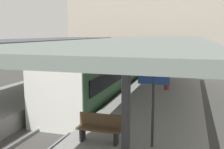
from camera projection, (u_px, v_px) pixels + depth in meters
name	position (u px, v px, depth m)	size (l,w,h in m)	color
ground_plane	(74.00, 123.00, 12.98)	(80.00, 80.00, 0.00)	#383835
platform_left	(8.00, 107.00, 13.99)	(4.40, 28.00, 1.00)	gray
platform_right	(152.00, 120.00, 11.82)	(4.40, 28.00, 1.00)	gray
track_ballast	(74.00, 121.00, 12.96)	(3.20, 28.00, 0.20)	#423F3D
rail_near_side	(61.00, 116.00, 13.14)	(0.08, 28.00, 0.14)	slate
rail_far_side	(88.00, 119.00, 12.73)	(0.08, 28.00, 0.14)	slate
commuter_train	(106.00, 73.00, 17.49)	(2.78, 14.07, 3.10)	#2D5633
canopy_left	(21.00, 42.00, 14.79)	(4.18, 21.00, 2.97)	#333335
canopy_right	(158.00, 40.00, 12.60)	(4.18, 21.00, 3.12)	#333335
platform_bench	(100.00, 127.00, 8.20)	(1.40, 0.41, 0.86)	black
platform_sign	(153.00, 93.00, 7.64)	(0.90, 0.08, 2.21)	#262628
passenger_near_bench	(167.00, 75.00, 15.69)	(0.36, 0.36, 1.66)	maroon
station_building_backdrop	(150.00, 23.00, 30.91)	(18.00, 6.00, 11.00)	#A89E8E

